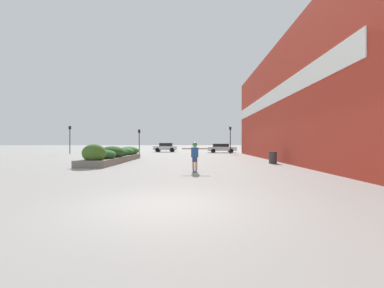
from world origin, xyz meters
The scene contains 11 objects.
ground_plane centered at (0.00, 0.00, 0.00)m, with size 300.00×300.00×0.00m, color gray.
building_wall_right centered at (7.68, 12.26, 4.77)m, with size 0.67×36.12×9.53m.
planter_box centered at (-5.50, 14.03, 0.57)m, with size 2.01×10.38×1.43m.
skateboard centered at (0.81, 7.19, 0.07)m, with size 0.23×0.72×0.10m.
skateboarder centered at (0.81, 7.19, 0.97)m, with size 1.35×0.25×1.44m.
trash_bin centered at (6.50, 12.65, 0.42)m, with size 0.59×0.59×0.84m.
car_leftmost centered at (-4.14, 36.35, 0.78)m, with size 3.83×1.89×1.47m.
car_center_left centered at (4.83, 33.18, 0.73)m, with size 4.34×1.94×1.37m.
traffic_light_left centered at (-6.73, 28.23, 2.26)m, with size 0.28×0.30×3.30m.
traffic_light_right centered at (5.62, 29.03, 2.53)m, with size 0.28×0.30×3.75m.
traffic_light_far_left centered at (-16.50, 28.99, 2.59)m, with size 0.28×0.30×3.84m.
Camera 1 is at (0.85, -6.13, 1.51)m, focal length 24.00 mm.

